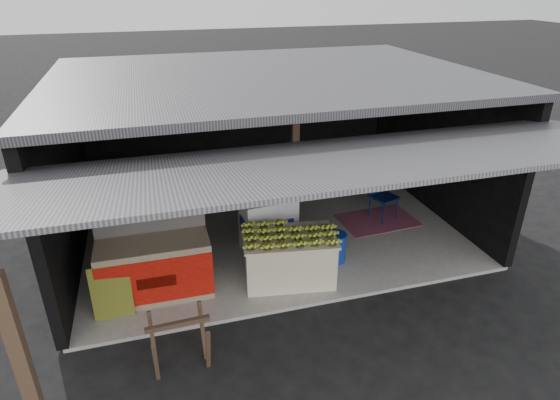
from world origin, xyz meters
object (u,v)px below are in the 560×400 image
object	(u,v)px
banana_table	(289,258)
neighbor_stall	(155,265)
water_barrel	(336,248)
white_crate	(268,224)
sawhorse	(180,340)
plastic_chair	(381,191)

from	to	relation	value
banana_table	neighbor_stall	xyz separation A→B (m)	(-2.05, 0.20, 0.11)
banana_table	water_barrel	world-z (taller)	banana_table
white_crate	sawhorse	bearing A→B (deg)	-131.35
banana_table	white_crate	xyz separation A→B (m)	(-0.08, 0.98, 0.11)
water_barrel	plastic_chair	size ratio (longest dim) A/B	0.52
banana_table	sawhorse	size ratio (longest dim) A/B	2.02
neighbor_stall	sawhorse	world-z (taller)	neighbor_stall
neighbor_stall	plastic_chair	world-z (taller)	neighbor_stall
neighbor_stall	white_crate	bearing A→B (deg)	21.95
banana_table	white_crate	bearing A→B (deg)	103.85
water_barrel	sawhorse	bearing A→B (deg)	-148.23
plastic_chair	neighbor_stall	bearing A→B (deg)	178.25
banana_table	plastic_chair	world-z (taller)	plastic_chair
banana_table	sawhorse	distance (m)	2.33
neighbor_stall	plastic_chair	xyz separation A→B (m)	(4.45, 1.36, 0.06)
white_crate	banana_table	bearing A→B (deg)	-90.22
neighbor_stall	sawhorse	bearing A→B (deg)	-82.25
sawhorse	banana_table	bearing A→B (deg)	34.96
sawhorse	water_barrel	xyz separation A→B (m)	(2.77, 1.71, -0.17)
neighbor_stall	water_barrel	bearing A→B (deg)	2.15
banana_table	sawhorse	bearing A→B (deg)	-133.40
banana_table	white_crate	size ratio (longest dim) A/B	1.54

